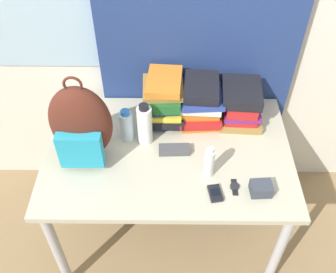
# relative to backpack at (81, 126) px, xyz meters

# --- Properties ---
(wall_back) EXTENTS (6.00, 0.06, 2.50)m
(wall_back) POSITION_rel_backpack_xyz_m (0.39, 0.51, 0.33)
(wall_back) COLOR silver
(wall_back) RESTS_ON ground_plane
(curtain_blue) EXTENTS (1.03, 0.04, 2.50)m
(curtain_blue) POSITION_rel_backpack_xyz_m (0.55, 0.46, 0.33)
(curtain_blue) COLOR navy
(curtain_blue) RESTS_ON ground_plane
(desk) EXTENTS (1.22, 0.80, 0.72)m
(desk) POSITION_rel_backpack_xyz_m (0.39, 0.03, -0.28)
(desk) COLOR #B7B299
(desk) RESTS_ON ground_plane
(backpack) EXTENTS (0.29, 0.20, 0.47)m
(backpack) POSITION_rel_backpack_xyz_m (0.00, 0.00, 0.00)
(backpack) COLOR #512319
(backpack) RESTS_ON desk
(book_stack_left) EXTENTS (0.22, 0.29, 0.25)m
(book_stack_left) POSITION_rel_backpack_xyz_m (0.37, 0.28, -0.08)
(book_stack_left) COLOR navy
(book_stack_left) RESTS_ON desk
(book_stack_center) EXTENTS (0.24, 0.29, 0.23)m
(book_stack_center) POSITION_rel_backpack_xyz_m (0.56, 0.28, -0.09)
(book_stack_center) COLOR orange
(book_stack_center) RESTS_ON desk
(book_stack_right) EXTENTS (0.23, 0.28, 0.20)m
(book_stack_right) POSITION_rel_backpack_xyz_m (0.77, 0.28, -0.10)
(book_stack_right) COLOR olive
(book_stack_right) RESTS_ON desk
(water_bottle) EXTENTS (0.07, 0.07, 0.19)m
(water_bottle) POSITION_rel_backpack_xyz_m (0.19, 0.12, -0.11)
(water_bottle) COLOR silver
(water_bottle) RESTS_ON desk
(sports_bottle) EXTENTS (0.07, 0.07, 0.24)m
(sports_bottle) POSITION_rel_backpack_xyz_m (0.28, 0.10, -0.09)
(sports_bottle) COLOR white
(sports_bottle) RESTS_ON desk
(sunscreen_bottle) EXTENTS (0.05, 0.05, 0.18)m
(sunscreen_bottle) POSITION_rel_backpack_xyz_m (0.58, -0.12, -0.11)
(sunscreen_bottle) COLOR white
(sunscreen_bottle) RESTS_ON desk
(cell_phone) EXTENTS (0.07, 0.10, 0.02)m
(cell_phone) POSITION_rel_backpack_xyz_m (0.61, -0.23, -0.19)
(cell_phone) COLOR black
(cell_phone) RESTS_ON desk
(sunglasses_case) EXTENTS (0.15, 0.06, 0.04)m
(sunglasses_case) POSITION_rel_backpack_xyz_m (0.42, 0.02, -0.18)
(sunglasses_case) COLOR #47474C
(sunglasses_case) RESTS_ON desk
(camera_pouch) EXTENTS (0.10, 0.08, 0.06)m
(camera_pouch) POSITION_rel_backpack_xyz_m (0.81, -0.22, -0.17)
(camera_pouch) COLOR #383D47
(camera_pouch) RESTS_ON desk
(wristwatch) EXTENTS (0.04, 0.09, 0.01)m
(wristwatch) POSITION_rel_backpack_xyz_m (0.70, -0.19, -0.19)
(wristwatch) COLOR black
(wristwatch) RESTS_ON desk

